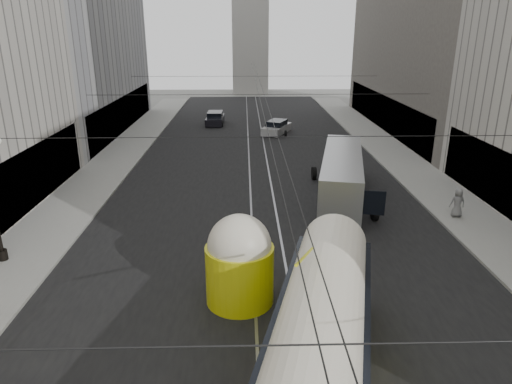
{
  "coord_description": "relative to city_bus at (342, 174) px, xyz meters",
  "views": [
    {
      "loc": [
        -1.13,
        -1.59,
        10.4
      ],
      "look_at": [
        -0.65,
        16.81,
        3.86
      ],
      "focal_mm": 32.0,
      "sensor_mm": 36.0,
      "label": 1
    }
  ],
  "objects": [
    {
      "name": "road",
      "position": [
        -5.17,
        6.01,
        -1.6
      ],
      "size": [
        20.0,
        85.0,
        0.02
      ],
      "primitive_type": "cube",
      "color": "black",
      "rests_on": "ground"
    },
    {
      "name": "sidewalk_left",
      "position": [
        -17.17,
        9.51,
        -1.52
      ],
      "size": [
        4.0,
        72.0,
        0.15
      ],
      "primitive_type": "cube",
      "color": "gray",
      "rests_on": "ground"
    },
    {
      "name": "sidewalk_right",
      "position": [
        6.83,
        9.51,
        -1.52
      ],
      "size": [
        4.0,
        72.0,
        0.15
      ],
      "primitive_type": "cube",
      "color": "gray",
      "rests_on": "ground"
    },
    {
      "name": "rail_left",
      "position": [
        -5.92,
        6.01,
        -1.6
      ],
      "size": [
        0.12,
        85.0,
        0.04
      ],
      "primitive_type": "cube",
      "color": "gray",
      "rests_on": "ground"
    },
    {
      "name": "rail_right",
      "position": [
        -4.42,
        6.01,
        -1.6
      ],
      "size": [
        0.12,
        85.0,
        0.04
      ],
      "primitive_type": "cube",
      "color": "gray",
      "rests_on": "ground"
    },
    {
      "name": "distant_tower",
      "position": [
        -5.17,
        53.51,
        13.37
      ],
      "size": [
        6.0,
        6.0,
        31.36
      ],
      "color": "#B2AFA8",
      "rests_on": "ground"
    },
    {
      "name": "catenary",
      "position": [
        -5.05,
        5.0,
        4.28
      ],
      "size": [
        25.0,
        72.0,
        0.23
      ],
      "color": "black",
      "rests_on": "ground"
    },
    {
      "name": "city_bus",
      "position": [
        0.0,
        0.0,
        0.0
      ],
      "size": [
        4.82,
        11.86,
        2.92
      ],
      "color": "#A6A8AC",
      "rests_on": "ground"
    },
    {
      "name": "sedan_white_far",
      "position": [
        -2.85,
        19.86,
        -0.96
      ],
      "size": [
        3.52,
        4.82,
        1.41
      ],
      "color": "silver",
      "rests_on": "ground"
    },
    {
      "name": "sedan_dark_far",
      "position": [
        -9.71,
        25.14,
        -0.93
      ],
      "size": [
        2.03,
        4.7,
        1.47
      ],
      "color": "black",
      "rests_on": "ground"
    },
    {
      "name": "pedestrian_sidewalk_right",
      "position": [
        5.99,
        -3.79,
        -0.6
      ],
      "size": [
        0.87,
        0.57,
        1.7
      ],
      "primitive_type": "imported",
      "rotation": [
        0.0,
        0.0,
        3.07
      ],
      "color": "slate",
      "rests_on": "sidewalk_right"
    }
  ]
}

